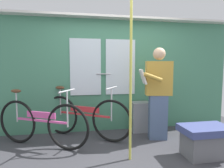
% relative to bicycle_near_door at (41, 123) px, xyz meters
% --- Properties ---
extents(ground_plane, '(6.05, 4.34, 0.04)m').
position_rel_bicycle_near_door_xyz_m(ground_plane, '(1.30, -0.73, -0.41)').
color(ground_plane, '#38383D').
extents(train_door_wall, '(5.05, 0.28, 2.27)m').
position_rel_bicycle_near_door_xyz_m(train_door_wall, '(1.30, 0.64, 0.79)').
color(train_door_wall, '#427F60').
rests_on(train_door_wall, ground_plane).
extents(bicycle_near_door, '(1.53, 0.84, 0.95)m').
position_rel_bicycle_near_door_xyz_m(bicycle_near_door, '(0.00, 0.00, 0.00)').
color(bicycle_near_door, black).
rests_on(bicycle_near_door, ground_plane).
extents(bicycle_leaning_behind, '(1.54, 1.01, 0.95)m').
position_rel_bicycle_near_door_xyz_m(bicycle_leaning_behind, '(0.70, 0.26, 0.00)').
color(bicycle_leaning_behind, black).
rests_on(bicycle_leaning_behind, ground_plane).
extents(passenger_reading_newspaper, '(0.60, 0.52, 1.63)m').
position_rel_bicycle_near_door_xyz_m(passenger_reading_newspaper, '(1.99, -0.02, 0.47)').
color(passenger_reading_newspaper, slate).
rests_on(passenger_reading_newspaper, ground_plane).
extents(trash_bin_by_wall, '(0.36, 0.28, 0.59)m').
position_rel_bicycle_near_door_xyz_m(trash_bin_by_wall, '(1.82, 0.42, -0.09)').
color(trash_bin_by_wall, gray).
rests_on(trash_bin_by_wall, ground_plane).
extents(handrail_pole, '(0.04, 0.04, 2.23)m').
position_rel_bicycle_near_door_xyz_m(handrail_pole, '(1.31, -0.68, 0.72)').
color(handrail_pole, '#C6C14C').
rests_on(handrail_pole, ground_plane).
extents(bench_seat_corner, '(0.70, 0.44, 0.45)m').
position_rel_bicycle_near_door_xyz_m(bench_seat_corner, '(2.40, -0.79, -0.15)').
color(bench_seat_corner, '#3D477F').
rests_on(bench_seat_corner, ground_plane).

